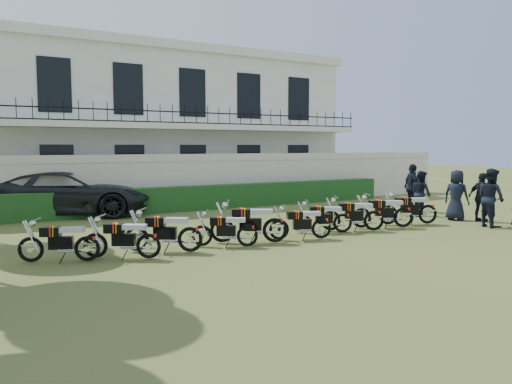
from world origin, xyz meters
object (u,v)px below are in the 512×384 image
at_px(motorcycle_8, 403,212).
at_px(officer_5, 412,188).
at_px(motorcycle_7, 374,216).
at_px(suv, 67,194).
at_px(motorcycle_1, 149,240).
at_px(officer_4, 421,193).
at_px(officer_1, 491,198).
at_px(motorcycle_5, 322,224).
at_px(motorcycle_0, 87,242).
at_px(motorcycle_9, 428,209).
at_px(officer_2, 482,197).
at_px(motorcycle_6, 343,218).
at_px(officer_3, 456,195).
at_px(motorcycle_3, 247,231).
at_px(motorcycle_2, 190,233).
at_px(motorcycle_4, 275,224).

height_order(motorcycle_8, officer_5, officer_5).
bearing_deg(motorcycle_7, suv, 72.27).
distance_m(motorcycle_1, officer_4, 11.48).
bearing_deg(motorcycle_7, officer_1, -78.01).
xyz_separation_m(motorcycle_5, officer_5, (6.92, 3.04, 0.51)).
height_order(motorcycle_5, officer_5, officer_5).
distance_m(motorcycle_1, motorcycle_8, 8.52).
distance_m(motorcycle_0, motorcycle_9, 11.08).
height_order(officer_2, officer_5, officer_5).
bearing_deg(motorcycle_6, motorcycle_9, -63.45).
height_order(officer_2, officer_3, officer_3).
xyz_separation_m(motorcycle_0, officer_5, (13.24, 2.60, 0.50)).
bearing_deg(officer_1, motorcycle_3, 98.98).
height_order(motorcycle_1, motorcycle_2, motorcycle_2).
xyz_separation_m(motorcycle_2, motorcycle_4, (2.46, -0.01, 0.03)).
relative_size(motorcycle_7, officer_2, 1.01).
height_order(motorcycle_6, officer_1, officer_1).
xyz_separation_m(motorcycle_2, motorcycle_8, (7.40, 0.06, 0.01)).
bearing_deg(officer_3, suv, 39.76).
bearing_deg(motorcycle_6, motorcycle_4, 125.17).
height_order(motorcycle_1, officer_3, officer_3).
height_order(motorcycle_8, motorcycle_9, motorcycle_9).
xyz_separation_m(motorcycle_7, officer_5, (4.70, 2.78, 0.47)).
relative_size(motorcycle_1, officer_5, 0.83).
relative_size(motorcycle_0, officer_3, 0.93).
bearing_deg(motorcycle_6, officer_1, -78.49).
distance_m(motorcycle_2, motorcycle_6, 5.10).
bearing_deg(motorcycle_1, officer_3, -53.75).
height_order(motorcycle_8, officer_2, officer_2).
xyz_separation_m(motorcycle_2, officer_5, (10.84, 2.86, 0.46)).
xyz_separation_m(motorcycle_9, officer_5, (2.16, 2.68, 0.45)).
bearing_deg(motorcycle_8, motorcycle_0, 114.85).
height_order(motorcycle_0, officer_5, officer_5).
bearing_deg(motorcycle_9, officer_3, -61.46).
height_order(motorcycle_0, officer_2, officer_2).
height_order(motorcycle_4, motorcycle_7, motorcycle_4).
distance_m(motorcycle_5, officer_3, 6.43).
bearing_deg(officer_3, motorcycle_5, 79.17).
xyz_separation_m(motorcycle_0, motorcycle_4, (4.87, -0.27, 0.07)).
bearing_deg(motorcycle_3, motorcycle_7, -55.92).
relative_size(motorcycle_5, officer_2, 1.00).
distance_m(motorcycle_0, motorcycle_1, 1.36).
distance_m(motorcycle_7, motorcycle_9, 2.54).
bearing_deg(motorcycle_6, motorcycle_3, 124.84).
bearing_deg(suv, officer_1, -111.82).
relative_size(motorcycle_1, suv, 0.26).
xyz_separation_m(motorcycle_3, motorcycle_6, (3.53, 0.39, 0.02)).
bearing_deg(motorcycle_1, motorcycle_7, -54.38).
relative_size(motorcycle_5, motorcycle_6, 1.04).
xyz_separation_m(motorcycle_1, officer_4, (11.30, 1.99, 0.39)).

